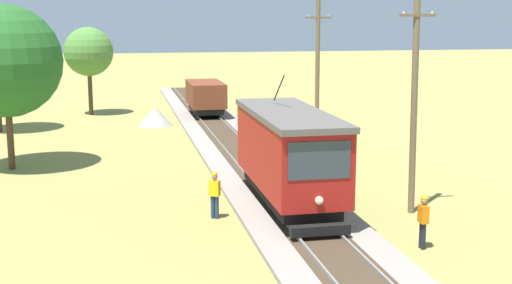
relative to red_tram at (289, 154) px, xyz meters
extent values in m
cube|color=maroon|center=(0.00, 0.02, 0.11)|extent=(2.50, 8.00, 2.60)
cube|color=#56514C|center=(0.00, 0.02, 1.52)|extent=(2.60, 8.32, 0.22)
cube|color=black|center=(0.00, 0.02, -1.47)|extent=(2.10, 7.04, 0.44)
cube|color=#2D3842|center=(0.00, -3.99, 0.57)|extent=(2.10, 0.03, 1.25)
cube|color=#2D3842|center=(1.26, 0.02, 0.47)|extent=(0.02, 6.72, 1.04)
sphere|color=#F4EAB2|center=(0.00, -4.04, -0.74)|extent=(0.28, 0.28, 0.28)
cylinder|color=black|center=(0.00, 1.62, 2.33)|extent=(0.05, 1.67, 1.19)
cube|color=black|center=(0.00, -4.18, -1.69)|extent=(2.00, 0.36, 0.32)
cylinder|color=black|center=(0.00, -2.22, -1.47)|extent=(1.54, 0.80, 0.80)
cylinder|color=black|center=(0.00, 2.26, -1.47)|extent=(1.54, 0.80, 0.80)
cube|color=brown|center=(0.00, 24.40, -0.42)|extent=(2.40, 5.20, 1.70)
cube|color=black|center=(0.00, 24.40, -1.49)|extent=(2.02, 4.78, 0.38)
cylinder|color=black|center=(0.00, 22.84, -1.49)|extent=(1.54, 0.76, 0.76)
cylinder|color=black|center=(0.00, 25.96, -1.49)|extent=(1.54, 0.76, 0.76)
cylinder|color=brown|center=(4.47, -1.22, 1.99)|extent=(0.24, 0.49, 8.37)
cube|color=brown|center=(4.47, -1.22, 5.17)|extent=(1.40, 0.10, 0.10)
cylinder|color=silver|center=(3.92, -1.22, 5.27)|extent=(0.08, 0.08, 0.10)
cylinder|color=silver|center=(5.02, -1.22, 5.27)|extent=(0.08, 0.08, 0.10)
cylinder|color=brown|center=(4.47, 11.20, 1.93)|extent=(0.24, 0.32, 8.25)
cube|color=brown|center=(4.47, 11.20, 5.06)|extent=(1.40, 0.10, 0.10)
cylinder|color=silver|center=(3.92, 11.20, 5.16)|extent=(0.08, 0.08, 0.10)
cylinder|color=silver|center=(5.02, 11.20, 5.16)|extent=(0.08, 0.08, 0.10)
cone|color=#9E998E|center=(-3.84, 21.50, -1.56)|extent=(2.39, 2.39, 1.27)
cylinder|color=black|center=(3.10, -5.12, -1.76)|extent=(0.15, 0.15, 0.86)
cylinder|color=black|center=(3.09, -5.28, -1.76)|extent=(0.15, 0.15, 0.86)
cube|color=orange|center=(3.10, -5.20, -1.04)|extent=(0.25, 0.39, 0.58)
sphere|color=#936B51|center=(3.10, -5.20, -0.61)|extent=(0.22, 0.22, 0.22)
sphere|color=yellow|center=(3.10, -5.20, -0.51)|extent=(0.21, 0.21, 0.21)
cylinder|color=navy|center=(-2.87, -0.65, -1.76)|extent=(0.15, 0.15, 0.86)
cylinder|color=navy|center=(-3.01, -0.57, -1.76)|extent=(0.15, 0.15, 0.86)
cube|color=yellow|center=(-2.94, -0.61, -1.04)|extent=(0.45, 0.40, 0.58)
sphere|color=#936B51|center=(-2.94, -0.61, -0.61)|extent=(0.22, 0.22, 0.22)
sphere|color=yellow|center=(-2.94, -0.61, -0.51)|extent=(0.21, 0.21, 0.21)
cylinder|color=#4C3823|center=(-11.45, 9.51, -0.58)|extent=(0.32, 0.32, 3.23)
sphere|color=#235B23|center=(-11.45, 9.51, 3.04)|extent=(5.36, 5.36, 5.36)
cylinder|color=#4C3823|center=(-8.28, 27.72, -0.51)|extent=(0.32, 0.32, 3.37)
sphere|color=#4C7F38|center=(-8.28, 27.72, 2.54)|extent=(3.64, 3.64, 3.64)
camera|label=1|loc=(-6.29, -24.43, 5.14)|focal=47.56mm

